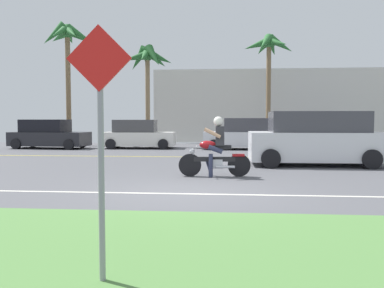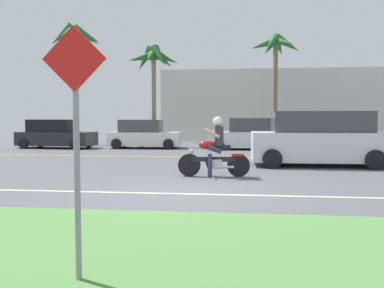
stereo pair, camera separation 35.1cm
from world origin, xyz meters
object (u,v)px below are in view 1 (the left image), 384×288
at_px(parked_car_0, 48,135).
at_px(motorcyclist, 215,151).
at_px(parked_car_1, 138,135).
at_px(parked_car_3, 334,135).
at_px(palm_tree_1, 68,41).
at_px(street_sign, 100,129).
at_px(palm_tree_2, 269,51).
at_px(suv_nearby, 316,139).
at_px(parked_car_2, 243,135).
at_px(palm_tree_0, 148,62).

bearing_deg(parked_car_0, motorcyclist, -47.02).
bearing_deg(parked_car_0, parked_car_1, 6.61).
bearing_deg(parked_car_3, palm_tree_1, 171.01).
bearing_deg(palm_tree_1, street_sign, -67.44).
relative_size(parked_car_0, street_sign, 1.73).
xyz_separation_m(parked_car_0, parked_car_3, (15.51, 0.48, 0.04)).
bearing_deg(palm_tree_2, street_sign, -99.80).
xyz_separation_m(suv_nearby, street_sign, (-4.29, -10.71, 0.61)).
distance_m(parked_car_3, palm_tree_1, 16.66).
height_order(palm_tree_1, street_sign, palm_tree_1).
distance_m(parked_car_1, parked_car_2, 5.78).
height_order(parked_car_0, parked_car_2, parked_car_2).
height_order(parked_car_3, palm_tree_0, palm_tree_0).
relative_size(motorcyclist, suv_nearby, 0.43).
distance_m(suv_nearby, parked_car_1, 11.12).
bearing_deg(parked_car_1, palm_tree_2, 23.23).
distance_m(motorcyclist, suv_nearby, 4.61).
bearing_deg(suv_nearby, palm_tree_1, 142.08).
relative_size(suv_nearby, parked_car_1, 1.18).
relative_size(motorcyclist, street_sign, 0.81).
distance_m(parked_car_3, street_sign, 19.57).
bearing_deg(parked_car_1, street_sign, -78.54).
bearing_deg(palm_tree_0, motorcyclist, -70.73).
distance_m(parked_car_2, street_sign, 18.29).
bearing_deg(palm_tree_0, palm_tree_2, 11.71).
bearing_deg(suv_nearby, street_sign, -111.83).
distance_m(palm_tree_0, palm_tree_1, 5.36).
height_order(motorcyclist, suv_nearby, suv_nearby).
xyz_separation_m(parked_car_0, street_sign, (8.66, -17.84, 0.78)).
bearing_deg(parked_car_0, palm_tree_1, 89.47).
relative_size(parked_car_3, street_sign, 1.69).
bearing_deg(suv_nearby, parked_car_1, 136.14).
bearing_deg(parked_car_3, street_sign, -110.51).
height_order(palm_tree_0, palm_tree_1, palm_tree_1).
height_order(parked_car_2, street_sign, street_sign).
xyz_separation_m(motorcyclist, parked_car_3, (5.99, 10.69, 0.06)).
bearing_deg(parked_car_2, motorcyclist, -96.40).
bearing_deg(suv_nearby, palm_tree_0, 129.62).
bearing_deg(parked_car_3, parked_car_0, -178.23).
xyz_separation_m(parked_car_2, street_sign, (-2.04, -18.16, 0.75)).
relative_size(parked_car_1, palm_tree_0, 0.67).
relative_size(motorcyclist, parked_car_2, 0.50).
height_order(parked_car_2, palm_tree_2, palm_tree_2).
relative_size(suv_nearby, parked_car_3, 1.11).
relative_size(parked_car_1, parked_car_3, 0.95).
height_order(parked_car_1, parked_car_3, parked_car_3).
height_order(parked_car_0, street_sign, street_sign).
bearing_deg(parked_car_0, parked_car_3, 1.77).
bearing_deg(street_sign, palm_tree_2, 80.20).
bearing_deg(street_sign, motorcyclist, 83.55).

